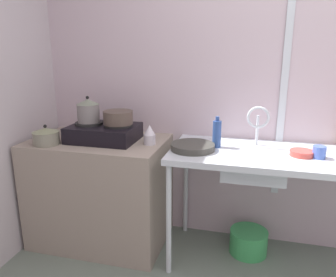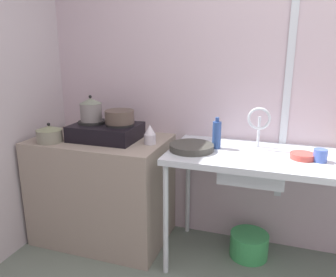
{
  "view_description": "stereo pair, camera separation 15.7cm",
  "coord_description": "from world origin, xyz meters",
  "px_view_note": "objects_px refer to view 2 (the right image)",
  "views": [
    {
      "loc": [
        -0.4,
        -1.08,
        1.49
      ],
      "look_at": [
        -0.96,
        1.09,
        0.88
      ],
      "focal_mm": 35.43,
      "sensor_mm": 36.0,
      "label": 1
    },
    {
      "loc": [
        -0.25,
        -1.04,
        1.49
      ],
      "look_at": [
        -0.96,
        1.09,
        0.88
      ],
      "focal_mm": 35.43,
      "sensor_mm": 36.0,
      "label": 2
    }
  ],
  "objects_px": {
    "frying_pan": "(192,147)",
    "cup_by_rack": "(320,155)",
    "percolator": "(150,135)",
    "pot_beside_stove": "(49,134)",
    "bottle_by_sink": "(217,135)",
    "faucet": "(259,121)",
    "sink_basin": "(253,167)",
    "pot_on_left_burner": "(91,110)",
    "bucket_on_floor": "(249,245)",
    "stove": "(106,131)",
    "small_bowl_on_drainboard": "(303,156)",
    "pot_on_right_burner": "(120,117)"
  },
  "relations": [
    {
      "from": "frying_pan",
      "to": "cup_by_rack",
      "type": "xyz_separation_m",
      "value": [
        0.79,
        0.02,
        0.02
      ]
    },
    {
      "from": "percolator",
      "to": "pot_beside_stove",
      "type": "bearing_deg",
      "value": -165.23
    },
    {
      "from": "cup_by_rack",
      "to": "percolator",
      "type": "bearing_deg",
      "value": 178.48
    },
    {
      "from": "bottle_by_sink",
      "to": "percolator",
      "type": "bearing_deg",
      "value": -174.26
    },
    {
      "from": "bottle_by_sink",
      "to": "faucet",
      "type": "bearing_deg",
      "value": 14.73
    },
    {
      "from": "sink_basin",
      "to": "frying_pan",
      "type": "bearing_deg",
      "value": -177.85
    },
    {
      "from": "pot_on_left_burner",
      "to": "bucket_on_floor",
      "type": "height_order",
      "value": "pot_on_left_burner"
    },
    {
      "from": "percolator",
      "to": "stove",
      "type": "bearing_deg",
      "value": 178.28
    },
    {
      "from": "small_bowl_on_drainboard",
      "to": "bucket_on_floor",
      "type": "height_order",
      "value": "small_bowl_on_drainboard"
    },
    {
      "from": "pot_on_left_burner",
      "to": "faucet",
      "type": "distance_m",
      "value": 1.22
    },
    {
      "from": "sink_basin",
      "to": "pot_beside_stove",
      "type": "bearing_deg",
      "value": -174.09
    },
    {
      "from": "percolator",
      "to": "sink_basin",
      "type": "relative_size",
      "value": 0.35
    },
    {
      "from": "pot_on_left_burner",
      "to": "small_bowl_on_drainboard",
      "type": "distance_m",
      "value": 1.51
    },
    {
      "from": "pot_beside_stove",
      "to": "sink_basin",
      "type": "distance_m",
      "value": 1.45
    },
    {
      "from": "frying_pan",
      "to": "sink_basin",
      "type": "bearing_deg",
      "value": 2.15
    },
    {
      "from": "frying_pan",
      "to": "small_bowl_on_drainboard",
      "type": "relative_size",
      "value": 1.99
    },
    {
      "from": "frying_pan",
      "to": "cup_by_rack",
      "type": "height_order",
      "value": "cup_by_rack"
    },
    {
      "from": "faucet",
      "to": "sink_basin",
      "type": "bearing_deg",
      "value": -94.18
    },
    {
      "from": "percolator",
      "to": "small_bowl_on_drainboard",
      "type": "xyz_separation_m",
      "value": [
        1.02,
        -0.01,
        -0.05
      ]
    },
    {
      "from": "stove",
      "to": "bucket_on_floor",
      "type": "xyz_separation_m",
      "value": [
        1.09,
        0.09,
        -0.8
      ]
    },
    {
      "from": "percolator",
      "to": "cup_by_rack",
      "type": "bearing_deg",
      "value": -1.52
    },
    {
      "from": "percolator",
      "to": "faucet",
      "type": "xyz_separation_m",
      "value": [
        0.74,
        0.12,
        0.13
      ]
    },
    {
      "from": "pot_on_right_burner",
      "to": "sink_basin",
      "type": "xyz_separation_m",
      "value": [
        0.97,
        -0.05,
        -0.26
      ]
    },
    {
      "from": "pot_on_left_burner",
      "to": "pot_on_right_burner",
      "type": "distance_m",
      "value": 0.24
    },
    {
      "from": "small_bowl_on_drainboard",
      "to": "percolator",
      "type": "bearing_deg",
      "value": 179.55
    },
    {
      "from": "percolator",
      "to": "cup_by_rack",
      "type": "height_order",
      "value": "percolator"
    },
    {
      "from": "stove",
      "to": "small_bowl_on_drainboard",
      "type": "xyz_separation_m",
      "value": [
        1.38,
        -0.02,
        -0.04
      ]
    },
    {
      "from": "pot_beside_stove",
      "to": "small_bowl_on_drainboard",
      "type": "xyz_separation_m",
      "value": [
        1.73,
        0.18,
        -0.04
      ]
    },
    {
      "from": "pot_beside_stove",
      "to": "bucket_on_floor",
      "type": "height_order",
      "value": "pot_beside_stove"
    },
    {
      "from": "percolator",
      "to": "cup_by_rack",
      "type": "distance_m",
      "value": 1.12
    },
    {
      "from": "bucket_on_floor",
      "to": "cup_by_rack",
      "type": "bearing_deg",
      "value": -18.75
    },
    {
      "from": "pot_on_right_burner",
      "to": "bucket_on_floor",
      "type": "distance_m",
      "value": 1.34
    },
    {
      "from": "pot_on_right_burner",
      "to": "sink_basin",
      "type": "relative_size",
      "value": 0.54
    },
    {
      "from": "pot_beside_stove",
      "to": "faucet",
      "type": "relative_size",
      "value": 0.65
    },
    {
      "from": "pot_beside_stove",
      "to": "faucet",
      "type": "height_order",
      "value": "faucet"
    },
    {
      "from": "small_bowl_on_drainboard",
      "to": "bottle_by_sink",
      "type": "distance_m",
      "value": 0.56
    },
    {
      "from": "percolator",
      "to": "faucet",
      "type": "height_order",
      "value": "faucet"
    },
    {
      "from": "cup_by_rack",
      "to": "bottle_by_sink",
      "type": "bearing_deg",
      "value": 173.22
    },
    {
      "from": "sink_basin",
      "to": "bottle_by_sink",
      "type": "bearing_deg",
      "value": 161.46
    },
    {
      "from": "pot_on_left_burner",
      "to": "frying_pan",
      "type": "xyz_separation_m",
      "value": [
        0.8,
        -0.06,
        -0.2
      ]
    },
    {
      "from": "pot_beside_stove",
      "to": "percolator",
      "type": "bearing_deg",
      "value": 14.77
    },
    {
      "from": "bottle_by_sink",
      "to": "frying_pan",
      "type": "bearing_deg",
      "value": -145.75
    },
    {
      "from": "stove",
      "to": "bottle_by_sink",
      "type": "distance_m",
      "value": 0.83
    },
    {
      "from": "pot_beside_stove",
      "to": "cup_by_rack",
      "type": "relative_size",
      "value": 2.29
    },
    {
      "from": "cup_by_rack",
      "to": "pot_on_left_burner",
      "type": "bearing_deg",
      "value": 178.55
    },
    {
      "from": "faucet",
      "to": "bottle_by_sink",
      "type": "relative_size",
      "value": 1.34
    },
    {
      "from": "faucet",
      "to": "small_bowl_on_drainboard",
      "type": "xyz_separation_m",
      "value": [
        0.28,
        -0.13,
        -0.18
      ]
    },
    {
      "from": "bottle_by_sink",
      "to": "pot_on_right_burner",
      "type": "bearing_deg",
      "value": -177.06
    },
    {
      "from": "stove",
      "to": "cup_by_rack",
      "type": "relative_size",
      "value": 6.0
    },
    {
      "from": "pot_on_left_burner",
      "to": "pot_beside_stove",
      "type": "distance_m",
      "value": 0.35
    }
  ]
}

